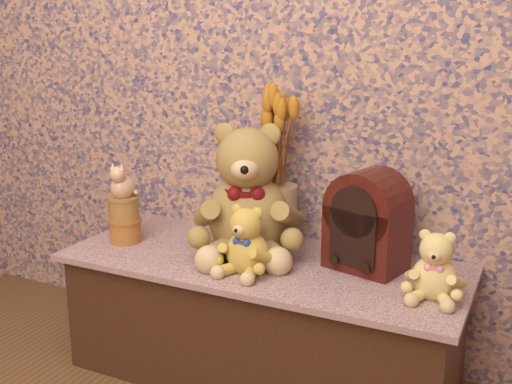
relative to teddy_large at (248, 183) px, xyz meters
The scene contains 10 objects.
display_shelf 0.46m from the teddy_large, 34.42° to the right, with size 1.31×0.55×0.42m, color navy.
teddy_large is the anchor object (origin of this frame).
teddy_medium 0.22m from the teddy_large, 63.72° to the right, with size 0.18×0.22×0.23m, color #B48C32, non-canonical shape.
teddy_small 0.66m from the teddy_large, ahead, with size 0.17×0.20×0.21m, color #DDC469, non-canonical shape.
cathedral_radio 0.41m from the teddy_large, ahead, with size 0.23×0.17×0.32m, color #340F09, non-canonical shape.
ceramic_vase 0.17m from the teddy_large, 53.19° to the left, with size 0.13×0.13×0.21m, color tan.
dried_stalks 0.24m from the teddy_large, 53.19° to the left, with size 0.24×0.24×0.45m, color #B9701D, non-canonical shape.
biscuit_tin_lower 0.49m from the teddy_large, 166.00° to the right, with size 0.11×0.11×0.08m, color gold.
biscuit_tin_upper 0.46m from the teddy_large, 166.00° to the right, with size 0.11×0.11×0.08m, color tan.
cat_figurine 0.45m from the teddy_large, 166.00° to the right, with size 0.09×0.10×0.13m, color silver, non-canonical shape.
Camera 1 is at (0.80, -0.46, 1.14)m, focal length 43.03 mm.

